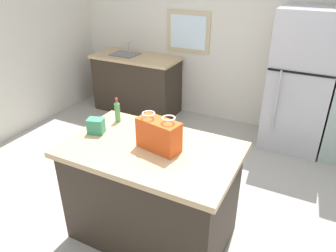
% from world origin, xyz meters
% --- Properties ---
extents(ground, '(6.56, 6.56, 0.00)m').
position_xyz_m(ground, '(0.00, 0.00, 0.00)').
color(ground, '#ADA89E').
extents(back_wall, '(5.46, 0.13, 2.61)m').
position_xyz_m(back_wall, '(-0.01, 2.31, 1.30)').
color(back_wall, silver).
rests_on(back_wall, ground).
extents(kitchen_island, '(1.38, 0.87, 0.90)m').
position_xyz_m(kitchen_island, '(-0.03, -0.31, 0.46)').
color(kitchen_island, '#33281E').
rests_on(kitchen_island, ground).
extents(refrigerator, '(0.73, 0.68, 1.75)m').
position_xyz_m(refrigerator, '(0.82, 1.91, 0.87)').
color(refrigerator, '#B7B7BC').
rests_on(refrigerator, ground).
extents(sink_counter, '(1.36, 0.62, 1.08)m').
position_xyz_m(sink_counter, '(-1.59, 1.94, 0.46)').
color(sink_counter, '#33281E').
rests_on(sink_counter, ground).
extents(shopping_bag, '(0.36, 0.22, 0.29)m').
position_xyz_m(shopping_bag, '(0.04, -0.30, 1.03)').
color(shopping_bag, '#DB511E').
rests_on(shopping_bag, kitchen_island).
extents(small_box, '(0.16, 0.13, 0.13)m').
position_xyz_m(small_box, '(-0.56, -0.31, 0.97)').
color(small_box, '#388E66').
rests_on(small_box, kitchen_island).
extents(bottle, '(0.05, 0.05, 0.23)m').
position_xyz_m(bottle, '(-0.52, -0.05, 1.01)').
color(bottle, '#4C9956').
rests_on(bottle, kitchen_island).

